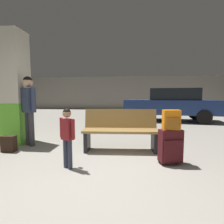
# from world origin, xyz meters

# --- Properties ---
(ground_plane) EXTENTS (18.00, 18.00, 0.10)m
(ground_plane) POSITION_xyz_m (0.00, 4.00, -0.05)
(ground_plane) COLOR gray
(garage_back_wall) EXTENTS (18.00, 0.12, 2.80)m
(garage_back_wall) POSITION_xyz_m (0.00, 12.86, 1.40)
(garage_back_wall) COLOR gray
(garage_back_wall) RESTS_ON ground_plane
(structural_pillar) EXTENTS (0.57, 0.57, 2.75)m
(structural_pillar) POSITION_xyz_m (-2.27, 1.84, 1.36)
(structural_pillar) COLOR #66C633
(structural_pillar) RESTS_ON ground_plane
(bench) EXTENTS (1.63, 0.61, 0.89)m
(bench) POSITION_xyz_m (0.38, 1.48, 0.44)
(bench) COLOR #9E7A42
(bench) RESTS_ON ground_plane
(suitcase) EXTENTS (0.42, 0.31, 0.60)m
(suitcase) POSITION_xyz_m (1.29, 0.77, 0.32)
(suitcase) COLOR #471419
(suitcase) RESTS_ON ground_plane
(backpack_bright) EXTENTS (0.29, 0.21, 0.34)m
(backpack_bright) POSITION_xyz_m (1.29, 0.77, 0.77)
(backpack_bright) COLOR orange
(backpack_bright) RESTS_ON suitcase
(child) EXTENTS (0.30, 0.25, 0.98)m
(child) POSITION_xyz_m (-0.42, 0.43, 0.61)
(child) COLOR #33384C
(child) RESTS_ON ground_plane
(adult) EXTENTS (0.48, 0.35, 1.63)m
(adult) POSITION_xyz_m (-1.78, 1.61, 1.01)
(adult) COLOR #38383D
(adult) RESTS_ON ground_plane
(backpack_dark_floor) EXTENTS (0.28, 0.19, 0.34)m
(backpack_dark_floor) POSITION_xyz_m (-1.97, 1.13, 0.17)
(backpack_dark_floor) COLOR black
(backpack_dark_floor) RESTS_ON ground_plane
(parked_car_near) EXTENTS (4.28, 2.19, 1.51)m
(parked_car_near) POSITION_xyz_m (2.48, 6.17, 0.81)
(parked_car_near) COLOR navy
(parked_car_near) RESTS_ON ground_plane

